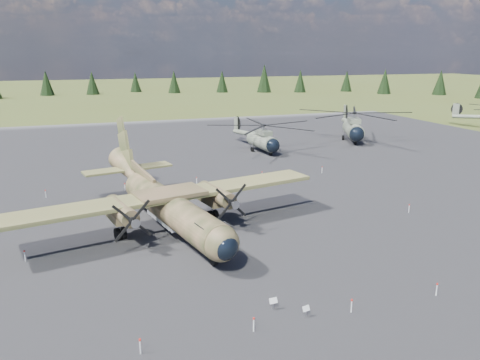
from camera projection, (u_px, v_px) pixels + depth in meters
name	position (u px, v px, depth m)	size (l,w,h in m)	color
ground	(242.00, 234.00, 38.70)	(500.00, 500.00, 0.00)	#475425
apron	(211.00, 199.00, 47.84)	(120.00, 120.00, 0.04)	#525156
transport_plane	(166.00, 200.00, 39.33)	(26.86, 24.10, 8.87)	#393E22
helicopter_near	(262.00, 132.00, 69.76)	(18.33, 20.59, 4.27)	gray
helicopter_mid	(354.00, 120.00, 78.33)	(25.99, 25.99, 5.02)	gray
info_placard_left	(273.00, 302.00, 27.16)	(0.49, 0.23, 0.75)	gray
info_placard_right	(306.00, 310.00, 26.41)	(0.47, 0.27, 0.70)	gray
barrier_fence	(237.00, 229.00, 38.35)	(33.12, 29.62, 0.85)	white
treeline	(202.00, 194.00, 33.31)	(313.18, 310.92, 11.00)	black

